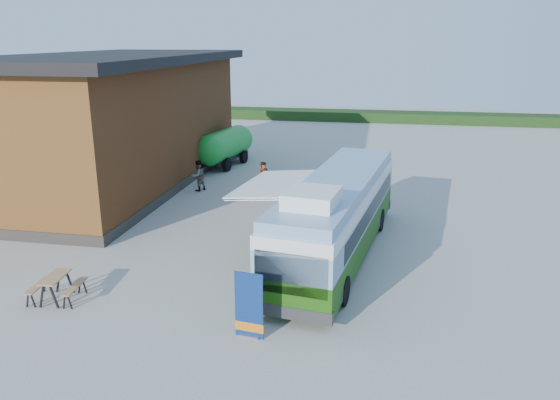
% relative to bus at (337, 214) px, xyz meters
% --- Properties ---
extents(ground, '(100.00, 100.00, 0.00)m').
position_rel_bus_xyz_m(ground, '(-3.09, -0.87, -1.78)').
color(ground, '#BCB7AD').
rests_on(ground, ground).
extents(barn, '(9.60, 21.20, 7.50)m').
position_rel_bus_xyz_m(barn, '(-13.59, 9.13, 1.81)').
color(barn, brown).
rests_on(barn, ground).
extents(hedge, '(40.00, 3.00, 1.00)m').
position_rel_bus_xyz_m(hedge, '(4.91, 37.13, -1.28)').
color(hedge, '#264419').
rests_on(hedge, ground).
extents(bus, '(4.27, 12.38, 3.73)m').
position_rel_bus_xyz_m(bus, '(0.00, 0.00, 0.00)').
color(bus, '#236110').
rests_on(bus, ground).
extents(awning, '(3.41, 4.84, 0.54)m').
position_rel_bus_xyz_m(awning, '(-2.19, -0.12, 0.93)').
color(awning, white).
rests_on(awning, ground).
extents(banner, '(0.89, 0.27, 2.04)m').
position_rel_bus_xyz_m(banner, '(-1.94, -6.61, -0.95)').
color(banner, navy).
rests_on(banner, ground).
extents(picnic_table, '(1.64, 1.49, 0.86)m').
position_rel_bus_xyz_m(picnic_table, '(-8.79, -5.52, -1.14)').
color(picnic_table, '#AA8150').
rests_on(picnic_table, ground).
extents(person_a, '(0.80, 0.82, 1.90)m').
position_rel_bus_xyz_m(person_a, '(-4.68, 8.00, -0.83)').
color(person_a, '#999999').
rests_on(person_a, ground).
extents(person_b, '(1.02, 1.07, 1.75)m').
position_rel_bus_xyz_m(person_b, '(-8.57, 8.28, -0.91)').
color(person_b, '#999999').
rests_on(person_b, ground).
extents(slurry_tanker, '(2.76, 6.63, 2.47)m').
position_rel_bus_xyz_m(slurry_tanker, '(-8.79, 14.47, -0.36)').
color(slurry_tanker, green).
rests_on(slurry_tanker, ground).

